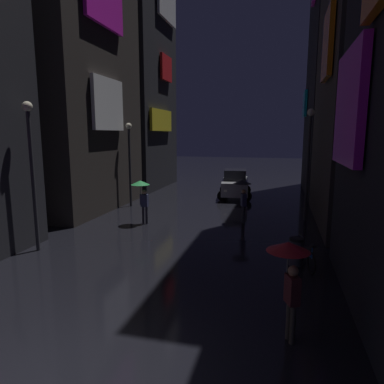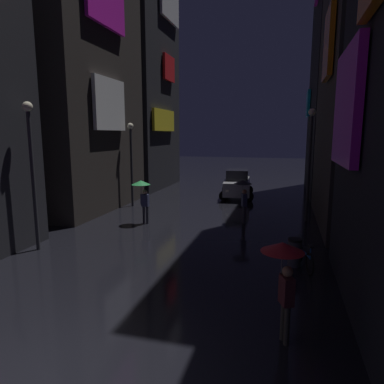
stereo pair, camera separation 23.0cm
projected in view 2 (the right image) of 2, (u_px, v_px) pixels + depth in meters
name	position (u px, v px, depth m)	size (l,w,h in m)	color
ground_plane	(45.00, 384.00, 5.98)	(120.00, 120.00, 0.00)	black
building_left_mid	(79.00, 63.00, 19.02)	(4.25, 8.20, 16.37)	#2D2826
building_left_far	(141.00, 72.00, 27.03)	(4.25, 7.39, 18.32)	black
building_right_far	(345.00, 54.00, 23.61)	(4.25, 8.66, 19.50)	black
pedestrian_near_crossing_green	(142.00, 190.00, 16.43)	(0.90, 0.90, 2.12)	#2D2D38
pedestrian_midstreet_left_black	(243.00, 189.00, 16.61)	(0.90, 0.90, 2.12)	#2D2D38
pedestrian_foreground_right_red	(284.00, 264.00, 7.02)	(0.90, 0.90, 2.12)	#38332D
bicycle_parked_at_storefront	(304.00, 257.00, 11.05)	(0.52, 1.78, 0.96)	black
car_distant	(237.00, 184.00, 23.50)	(2.55, 4.29, 1.92)	#99999E
streetlamp_right_far	(310.00, 152.00, 16.63)	(0.36, 0.36, 5.52)	#2D2D33
streetlamp_left_near	(32.00, 159.00, 12.37)	(0.36, 0.36, 5.45)	#2D2D33
streetlamp_left_far	(131.00, 154.00, 20.28)	(0.36, 0.36, 4.96)	#2D2D33
trash_bin	(295.00, 252.00, 11.27)	(0.46, 0.46, 0.93)	#3F3F47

